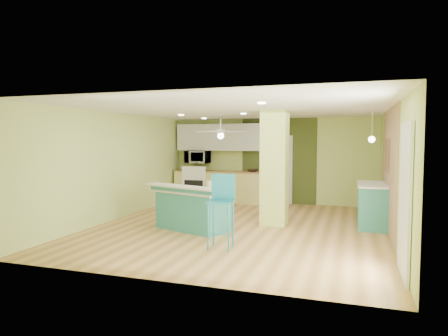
{
  "coord_description": "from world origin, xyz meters",
  "views": [
    {
      "loc": [
        2.29,
        -8.15,
        1.86
      ],
      "look_at": [
        -0.49,
        0.4,
        1.23
      ],
      "focal_mm": 32.0,
      "sensor_mm": 36.0,
      "label": 1
    }
  ],
  "objects": [
    {
      "name": "french_door",
      "position": [
        2.97,
        -2.3,
        1.05
      ],
      "size": [
        0.04,
        1.08,
        2.1
      ],
      "primitive_type": "cube",
      "color": "white",
      "rests_on": "floor"
    },
    {
      "name": "side_counter",
      "position": [
        2.7,
        1.0,
        0.47
      ],
      "size": [
        0.61,
        1.44,
        0.93
      ],
      "color": "teal",
      "rests_on": "floor"
    },
    {
      "name": "wood_panel",
      "position": [
        2.99,
        0.6,
        1.25
      ],
      "size": [
        0.02,
        3.4,
        2.5
      ],
      "primitive_type": "cube",
      "color": "#8D6D51",
      "rests_on": "floor"
    },
    {
      "name": "canister",
      "position": [
        -0.59,
        -0.3,
        0.91
      ],
      "size": [
        0.13,
        0.13,
        0.18
      ],
      "primitive_type": "cylinder",
      "color": "gold",
      "rests_on": "peninsula"
    },
    {
      "name": "ceiling",
      "position": [
        0.0,
        0.0,
        2.5
      ],
      "size": [
        6.0,
        7.0,
        0.01
      ],
      "primitive_type": "cube",
      "color": "white",
      "rests_on": "wall_back"
    },
    {
      "name": "wall_back",
      "position": [
        0.0,
        3.5,
        1.25
      ],
      "size": [
        6.0,
        0.01,
        2.5
      ],
      "primitive_type": "cube",
      "color": "#BED170",
      "rests_on": "floor"
    },
    {
      "name": "floor",
      "position": [
        0.0,
        0.0,
        -0.01
      ],
      "size": [
        6.0,
        7.0,
        0.01
      ],
      "primitive_type": "cube",
      "color": "#9E6F37",
      "rests_on": "ground"
    },
    {
      "name": "stove",
      "position": [
        -2.25,
        3.19,
        0.46
      ],
      "size": [
        0.76,
        0.66,
        1.08
      ],
      "color": "white",
      "rests_on": "floor"
    },
    {
      "name": "bar_stool",
      "position": [
        0.15,
        -1.66,
        0.85
      ],
      "size": [
        0.45,
        0.45,
        1.28
      ],
      "rotation": [
        0.0,
        0.0,
        0.08
      ],
      "color": "teal",
      "rests_on": "floor"
    },
    {
      "name": "wall_decor",
      "position": [
        2.96,
        0.8,
        1.55
      ],
      "size": [
        0.03,
        0.9,
        0.7
      ],
      "primitive_type": "cube",
      "color": "brown",
      "rests_on": "wood_panel"
    },
    {
      "name": "wall_right",
      "position": [
        3.0,
        0.0,
        1.25
      ],
      "size": [
        0.01,
        7.0,
        2.5
      ],
      "primitive_type": "cube",
      "color": "#BED170",
      "rests_on": "floor"
    },
    {
      "name": "kitchen_run",
      "position": [
        -1.3,
        3.2,
        0.47
      ],
      "size": [
        3.25,
        0.63,
        0.94
      ],
      "color": "#DBCE72",
      "rests_on": "floor"
    },
    {
      "name": "olive_accent",
      "position": [
        0.2,
        3.49,
        1.25
      ],
      "size": [
        2.2,
        0.02,
        2.5
      ],
      "primitive_type": "cube",
      "color": "#404C1E",
      "rests_on": "floor"
    },
    {
      "name": "wall_front",
      "position": [
        0.0,
        -3.5,
        1.25
      ],
      "size": [
        6.0,
        0.01,
        2.5
      ],
      "primitive_type": "cube",
      "color": "#BED170",
      "rests_on": "floor"
    },
    {
      "name": "peninsula",
      "position": [
        -0.87,
        -0.53,
        0.44
      ],
      "size": [
        1.88,
        1.43,
        0.95
      ],
      "rotation": [
        0.0,
        0.0,
        -0.33
      ],
      "color": "teal",
      "rests_on": "floor"
    },
    {
      "name": "pendant_lamp",
      "position": [
        2.65,
        0.75,
        1.88
      ],
      "size": [
        0.14,
        0.14,
        0.69
      ],
      "color": "silver",
      "rests_on": "ceiling"
    },
    {
      "name": "column",
      "position": [
        0.65,
        0.5,
        1.25
      ],
      "size": [
        0.55,
        0.55,
        2.5
      ],
      "primitive_type": "cube",
      "color": "#C4D764",
      "rests_on": "floor"
    },
    {
      "name": "upper_cabinets",
      "position": [
        -1.3,
        3.32,
        1.95
      ],
      "size": [
        3.2,
        0.34,
        0.8
      ],
      "primitive_type": "cube",
      "color": "silver",
      "rests_on": "wall_back"
    },
    {
      "name": "fruit_bowl",
      "position": [
        -0.5,
        3.18,
        0.98
      ],
      "size": [
        0.33,
        0.33,
        0.08
      ],
      "primitive_type": "imported",
      "rotation": [
        0.0,
        0.0,
        0.01
      ],
      "color": "#331E14",
      "rests_on": "kitchen_run"
    },
    {
      "name": "interior_door",
      "position": [
        0.2,
        3.46,
        1.0
      ],
      "size": [
        0.82,
        0.05,
        2.0
      ],
      "primitive_type": "cube",
      "color": "silver",
      "rests_on": "floor"
    },
    {
      "name": "microwave",
      "position": [
        -2.25,
        3.2,
        1.35
      ],
      "size": [
        0.7,
        0.48,
        0.39
      ],
      "primitive_type": "imported",
      "color": "white",
      "rests_on": "wall_back"
    },
    {
      "name": "ceiling_fan",
      "position": [
        -1.1,
        2.0,
        2.08
      ],
      "size": [
        1.41,
        1.41,
        0.61
      ],
      "color": "silver",
      "rests_on": "ceiling"
    },
    {
      "name": "wall_left",
      "position": [
        -3.0,
        0.0,
        1.25
      ],
      "size": [
        0.01,
        7.0,
        2.5
      ],
      "primitive_type": "cube",
      "color": "#BED170",
      "rests_on": "floor"
    }
  ]
}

